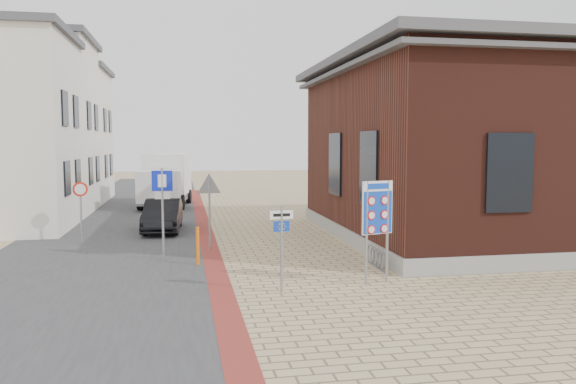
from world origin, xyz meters
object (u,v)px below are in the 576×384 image
object	(u,v)px
border_sign	(377,210)
essen_sign	(281,236)
sedan	(163,215)
bollard	(198,246)
parking_sign	(162,196)
box_truck	(166,179)

from	to	relation	value
border_sign	essen_sign	distance (m)	2.65
border_sign	essen_sign	world-z (taller)	border_sign
sedan	border_sign	xyz separation A→B (m)	(5.72, -9.82, 1.25)
essen_sign	bollard	distance (m)	4.02
bollard	parking_sign	bearing A→B (deg)	136.90
sedan	parking_sign	size ratio (longest dim) A/B	1.40
essen_sign	bollard	xyz separation A→B (m)	(-1.92, 3.44, -0.81)
box_truck	bollard	world-z (taller)	box_truck
parking_sign	bollard	distance (m)	1.99
border_sign	parking_sign	size ratio (longest dim) A/B	0.93
box_truck	sedan	bearing A→B (deg)	-82.23
sedan	box_truck	size ratio (longest dim) A/B	0.68
border_sign	bollard	distance (m)	5.58
box_truck	border_sign	world-z (taller)	box_truck
sedan	bollard	distance (m)	6.90
sedan	bollard	size ratio (longest dim) A/B	3.50
sedan	parking_sign	xyz separation A→B (m)	(0.21, -5.82, 1.32)
parking_sign	essen_sign	bearing A→B (deg)	-53.46
box_truck	border_sign	xyz separation A→B (m)	(5.83, -19.03, 0.37)
border_sign	box_truck	bearing A→B (deg)	91.53
parking_sign	bollard	world-z (taller)	parking_sign
box_truck	essen_sign	world-z (taller)	box_truck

